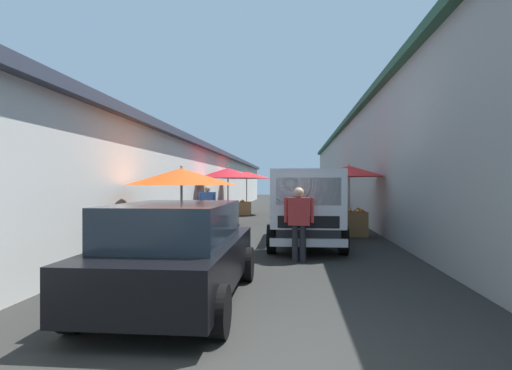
{
  "coord_description": "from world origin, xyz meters",
  "views": [
    {
      "loc": [
        -3.73,
        -0.53,
        1.74
      ],
      "look_at": [
        7.68,
        0.53,
        1.69
      ],
      "focal_mm": 28.15,
      "sensor_mm": 36.0,
      "label": 1
    }
  ],
  "objects_px": {
    "fruit_stall_near_right": "(246,179)",
    "plastic_stool": "(180,231)",
    "fruit_stall_near_left": "(318,188)",
    "fruit_stall_far_left": "(350,179)",
    "delivery_truck": "(306,210)",
    "fruit_stall_far_right": "(228,178)",
    "fruit_stall_mid_lane": "(181,187)",
    "hatchback_car": "(178,252)",
    "vendor_in_shade": "(299,219)",
    "vendor_by_crates": "(207,204)"
  },
  "relations": [
    {
      "from": "hatchback_car",
      "to": "vendor_by_crates",
      "type": "xyz_separation_m",
      "value": [
        9.13,
        1.54,
        0.21
      ]
    },
    {
      "from": "fruit_stall_far_right",
      "to": "fruit_stall_mid_lane",
      "type": "xyz_separation_m",
      "value": [
        -7.87,
        -0.19,
        -0.33
      ]
    },
    {
      "from": "fruit_stall_near_right",
      "to": "plastic_stool",
      "type": "height_order",
      "value": "fruit_stall_near_right"
    },
    {
      "from": "delivery_truck",
      "to": "plastic_stool",
      "type": "relative_size",
      "value": 11.34
    },
    {
      "from": "fruit_stall_far_left",
      "to": "hatchback_car",
      "type": "relative_size",
      "value": 0.64
    },
    {
      "from": "fruit_stall_far_left",
      "to": "vendor_by_crates",
      "type": "bearing_deg",
      "value": 76.66
    },
    {
      "from": "fruit_stall_mid_lane",
      "to": "hatchback_car",
      "type": "xyz_separation_m",
      "value": [
        -3.36,
        -0.9,
        -0.91
      ]
    },
    {
      "from": "fruit_stall_near_right",
      "to": "vendor_in_shade",
      "type": "bearing_deg",
      "value": -168.4
    },
    {
      "from": "fruit_stall_far_left",
      "to": "plastic_stool",
      "type": "relative_size",
      "value": 5.74
    },
    {
      "from": "fruit_stall_near_left",
      "to": "delivery_truck",
      "type": "height_order",
      "value": "delivery_truck"
    },
    {
      "from": "fruit_stall_near_right",
      "to": "fruit_stall_mid_lane",
      "type": "xyz_separation_m",
      "value": [
        -13.08,
        -0.01,
        -0.32
      ]
    },
    {
      "from": "fruit_stall_far_right",
      "to": "vendor_by_crates",
      "type": "bearing_deg",
      "value": 167.99
    },
    {
      "from": "fruit_stall_near_right",
      "to": "delivery_truck",
      "type": "xyz_separation_m",
      "value": [
        -11.56,
        -2.93,
        -0.93
      ]
    },
    {
      "from": "fruit_stall_near_right",
      "to": "fruit_stall_far_right",
      "type": "relative_size",
      "value": 1.01
    },
    {
      "from": "fruit_stall_far_right",
      "to": "vendor_in_shade",
      "type": "distance_m",
      "value": 8.63
    },
    {
      "from": "vendor_in_shade",
      "to": "plastic_stool",
      "type": "distance_m",
      "value": 4.53
    },
    {
      "from": "fruit_stall_far_right",
      "to": "plastic_stool",
      "type": "xyz_separation_m",
      "value": [
        -5.26,
        0.6,
        -1.65
      ]
    },
    {
      "from": "hatchback_car",
      "to": "delivery_truck",
      "type": "relative_size",
      "value": 0.79
    },
    {
      "from": "hatchback_car",
      "to": "delivery_truck",
      "type": "bearing_deg",
      "value": -22.46
    },
    {
      "from": "fruit_stall_near_left",
      "to": "vendor_in_shade",
      "type": "relative_size",
      "value": 1.3
    },
    {
      "from": "delivery_truck",
      "to": "plastic_stool",
      "type": "distance_m",
      "value": 3.93
    },
    {
      "from": "fruit_stall_near_left",
      "to": "fruit_stall_far_left",
      "type": "bearing_deg",
      "value": -176.69
    },
    {
      "from": "fruit_stall_far_right",
      "to": "fruit_stall_near_right",
      "type": "bearing_deg",
      "value": -1.96
    },
    {
      "from": "delivery_truck",
      "to": "vendor_by_crates",
      "type": "relative_size",
      "value": 3.01
    },
    {
      "from": "fruit_stall_near_right",
      "to": "fruit_stall_mid_lane",
      "type": "bearing_deg",
      "value": -179.94
    },
    {
      "from": "fruit_stall_mid_lane",
      "to": "vendor_in_shade",
      "type": "xyz_separation_m",
      "value": [
        -0.2,
        -2.71,
        -0.69
      ]
    },
    {
      "from": "fruit_stall_near_right",
      "to": "fruit_stall_near_left",
      "type": "height_order",
      "value": "fruit_stall_near_right"
    },
    {
      "from": "fruit_stall_mid_lane",
      "to": "fruit_stall_far_right",
      "type": "bearing_deg",
      "value": 1.4
    },
    {
      "from": "hatchback_car",
      "to": "vendor_by_crates",
      "type": "height_order",
      "value": "vendor_by_crates"
    },
    {
      "from": "fruit_stall_near_left",
      "to": "hatchback_car",
      "type": "bearing_deg",
      "value": 169.59
    },
    {
      "from": "hatchback_car",
      "to": "fruit_stall_near_left",
      "type": "bearing_deg",
      "value": -10.41
    },
    {
      "from": "fruit_stall_near_right",
      "to": "plastic_stool",
      "type": "relative_size",
      "value": 6.3
    },
    {
      "from": "plastic_stool",
      "to": "hatchback_car",
      "type": "bearing_deg",
      "value": -164.19
    },
    {
      "from": "fruit_stall_near_left",
      "to": "fruit_stall_far_left",
      "type": "xyz_separation_m",
      "value": [
        -8.76,
        -0.51,
        0.36
      ]
    },
    {
      "from": "fruit_stall_far_left",
      "to": "vendor_by_crates",
      "type": "relative_size",
      "value": 1.53
    },
    {
      "from": "fruit_stall_near_right",
      "to": "fruit_stall_far_right",
      "type": "distance_m",
      "value": 5.22
    },
    {
      "from": "fruit_stall_near_right",
      "to": "fruit_stall_mid_lane",
      "type": "height_order",
      "value": "fruit_stall_near_right"
    },
    {
      "from": "hatchback_car",
      "to": "vendor_by_crates",
      "type": "bearing_deg",
      "value": 9.56
    },
    {
      "from": "fruit_stall_far_left",
      "to": "fruit_stall_near_right",
      "type": "bearing_deg",
      "value": 27.77
    },
    {
      "from": "vendor_by_crates",
      "to": "delivery_truck",
      "type": "bearing_deg",
      "value": -140.08
    },
    {
      "from": "fruit_stall_far_right",
      "to": "plastic_stool",
      "type": "relative_size",
      "value": 6.26
    },
    {
      "from": "fruit_stall_mid_lane",
      "to": "fruit_stall_far_left",
      "type": "distance_m",
      "value": 6.39
    },
    {
      "from": "fruit_stall_mid_lane",
      "to": "fruit_stall_near_left",
      "type": "distance_m",
      "value": 13.9
    },
    {
      "from": "delivery_truck",
      "to": "fruit_stall_far_left",
      "type": "bearing_deg",
      "value": -27.08
    },
    {
      "from": "fruit_stall_mid_lane",
      "to": "delivery_truck",
      "type": "distance_m",
      "value": 3.35
    },
    {
      "from": "fruit_stall_far_right",
      "to": "delivery_truck",
      "type": "height_order",
      "value": "fruit_stall_far_right"
    },
    {
      "from": "fruit_stall_mid_lane",
      "to": "vendor_in_shade",
      "type": "relative_size",
      "value": 1.55
    },
    {
      "from": "fruit_stall_mid_lane",
      "to": "fruit_stall_far_left",
      "type": "bearing_deg",
      "value": -44.44
    },
    {
      "from": "fruit_stall_near_left",
      "to": "fruit_stall_far_left",
      "type": "height_order",
      "value": "fruit_stall_far_left"
    },
    {
      "from": "fruit_stall_far_left",
      "to": "hatchback_car",
      "type": "distance_m",
      "value": 8.76
    }
  ]
}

